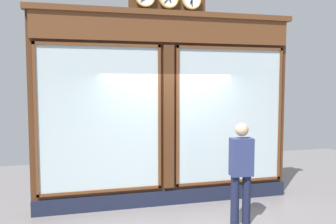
% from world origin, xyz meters
% --- Properties ---
extents(shop_facade, '(5.05, 0.42, 4.17)m').
position_xyz_m(shop_facade, '(-0.00, -0.13, 1.85)').
color(shop_facade, '#4C2B16').
rests_on(shop_facade, ground_plane).
extents(pedestrian, '(0.38, 0.25, 1.69)m').
position_xyz_m(pedestrian, '(-0.92, 1.22, 0.93)').
color(pedestrian, '#191E38').
rests_on(pedestrian, ground_plane).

